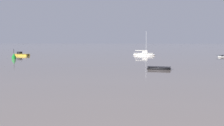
# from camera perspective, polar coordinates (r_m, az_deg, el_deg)

# --- Properties ---
(sailboat_moored_1) EXTENTS (6.21, 3.03, 6.67)m
(sailboat_moored_1) POSITION_cam_1_polar(r_m,az_deg,el_deg) (80.88, 6.01, 1.62)
(sailboat_moored_1) COLOR white
(sailboat_moored_1) RESTS_ON ground
(rowboat_moored_2) EXTENTS (4.20, 3.75, 0.67)m
(rowboat_moored_2) POSITION_cam_1_polar(r_m,az_deg,el_deg) (77.67, 20.18, 1.20)
(rowboat_moored_2) COLOR white
(rowboat_moored_2) RESTS_ON ground
(motorboat_moored_1) EXTENTS (4.48, 2.65, 1.61)m
(motorboat_moored_1) POSITION_cam_1_polar(r_m,az_deg,el_deg) (81.61, -16.76, 1.45)
(motorboat_moored_1) COLOR gold
(motorboat_moored_1) RESTS_ON ground
(rowboat_moored_5) EXTENTS (3.54, 1.92, 0.53)m
(rowboat_moored_5) POSITION_cam_1_polar(r_m,az_deg,el_deg) (41.96, 8.75, -1.00)
(rowboat_moored_5) COLOR black
(rowboat_moored_5) RESTS_ON ground
(channel_buoy) EXTENTS (0.90, 0.90, 2.30)m
(channel_buoy) POSITION_cam_1_polar(r_m,az_deg,el_deg) (68.98, -17.84, 1.14)
(channel_buoy) COLOR #198C2D
(channel_buoy) RESTS_ON ground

